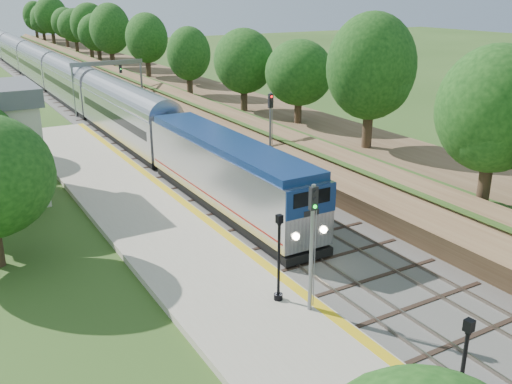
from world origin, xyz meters
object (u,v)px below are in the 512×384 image
lamppost_far (279,263)px  signal_gantry (107,73)px  signal_platform (312,235)px  signal_farside (270,126)px  train (40,68)px

lamppost_far → signal_gantry: bearing=82.5°
signal_platform → signal_farside: size_ratio=0.91×
signal_gantry → lamppost_far: size_ratio=2.00×
signal_gantry → train: 28.79m
signal_platform → signal_gantry: bearing=83.6°
train → lamppost_far: size_ratio=35.06×
lamppost_far → signal_farside: 19.53m
train → signal_platform: (-2.90, -76.68, 1.66)m
train → signal_farside: 58.83m
signal_platform → signal_farside: 20.34m
lamppost_far → signal_platform: bearing=-62.3°
signal_gantry → lamppost_far: bearing=-97.5°
train → signal_platform: size_ratio=24.95×
lamppost_far → signal_platform: signal_platform is taller
signal_platform → signal_farside: bearing=63.4°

